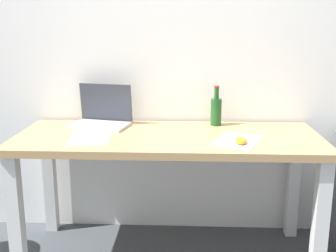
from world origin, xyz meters
name	(u,v)px	position (x,y,z in m)	size (l,w,h in m)	color
back_wall	(171,30)	(0.00, 0.40, 1.30)	(5.20, 0.08, 2.60)	white
desk	(168,153)	(0.00, 0.00, 0.63)	(1.69, 0.68, 0.74)	tan
laptop_left	(102,117)	(-0.41, 0.20, 0.79)	(0.38, 0.30, 0.25)	silver
beer_bottle	(216,110)	(0.28, 0.24, 0.83)	(0.07, 0.07, 0.24)	#1E5123
computer_mouse	(241,141)	(0.38, -0.17, 0.75)	(0.06, 0.10, 0.03)	gold
paper_sheet_front_right	(238,141)	(0.38, -0.11, 0.74)	(0.21, 0.30, 0.00)	white
paper_sheet_front_left	(90,138)	(-0.42, -0.09, 0.74)	(0.21, 0.30, 0.00)	white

